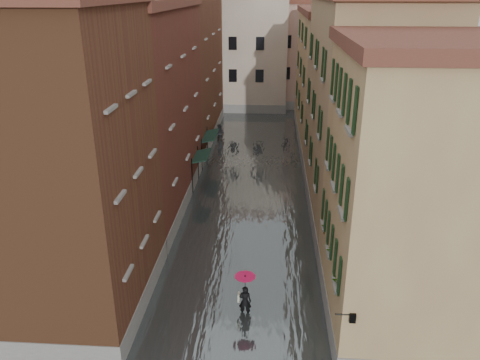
% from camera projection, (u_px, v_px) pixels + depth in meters
% --- Properties ---
extents(ground, '(120.00, 120.00, 0.00)m').
position_uv_depth(ground, '(239.00, 284.00, 23.02)').
color(ground, '#5C5C5F').
rests_on(ground, ground).
extents(floodwater, '(10.00, 60.00, 0.20)m').
position_uv_depth(floodwater, '(251.00, 182.00, 34.99)').
color(floodwater, '#4A5152').
rests_on(floodwater, ground).
extents(building_left_near, '(6.00, 8.00, 13.00)m').
position_uv_depth(building_left_near, '(65.00, 172.00, 19.15)').
color(building_left_near, brown).
rests_on(building_left_near, ground).
extents(building_left_mid, '(6.00, 14.00, 12.50)m').
position_uv_depth(building_left_mid, '(138.00, 113.00, 29.41)').
color(building_left_mid, maroon).
rests_on(building_left_mid, ground).
extents(building_left_far, '(6.00, 16.00, 14.00)m').
position_uv_depth(building_left_far, '(181.00, 65.00, 42.98)').
color(building_left_far, brown).
rests_on(building_left_far, ground).
extents(building_right_near, '(6.00, 8.00, 11.50)m').
position_uv_depth(building_right_near, '(411.00, 199.00, 18.56)').
color(building_right_near, '#A57D55').
rests_on(building_right_near, ground).
extents(building_right_mid, '(6.00, 14.00, 13.00)m').
position_uv_depth(building_right_mid, '(363.00, 113.00, 28.44)').
color(building_right_mid, '#967D5B').
rests_on(building_right_mid, ground).
extents(building_right_far, '(6.00, 16.00, 11.50)m').
position_uv_depth(building_right_far, '(334.00, 81.00, 42.58)').
color(building_right_far, '#A57D55').
rests_on(building_right_far, ground).
extents(building_end_cream, '(12.00, 9.00, 13.00)m').
position_uv_depth(building_end_cream, '(236.00, 52.00, 55.85)').
color(building_end_cream, beige).
rests_on(building_end_cream, ground).
extents(building_end_pink, '(10.00, 9.00, 12.00)m').
position_uv_depth(building_end_pink, '(310.00, 55.00, 57.33)').
color(building_end_pink, tan).
rests_on(building_end_pink, ground).
extents(awning_near, '(1.09, 2.78, 2.80)m').
position_uv_depth(awning_near, '(201.00, 157.00, 33.15)').
color(awning_near, black).
rests_on(awning_near, ground).
extents(awning_far, '(1.09, 3.40, 2.80)m').
position_uv_depth(awning_far, '(210.00, 136.00, 37.68)').
color(awning_far, black).
rests_on(awning_far, ground).
extents(wall_lantern, '(0.71, 0.22, 0.35)m').
position_uv_depth(wall_lantern, '(352.00, 317.00, 16.07)').
color(wall_lantern, black).
rests_on(wall_lantern, ground).
extents(window_planters, '(0.59, 5.21, 0.84)m').
position_uv_depth(window_planters, '(333.00, 246.00, 19.53)').
color(window_planters, brown).
rests_on(window_planters, ground).
extents(pedestrian_main, '(0.93, 0.93, 2.06)m').
position_uv_depth(pedestrian_main, '(245.00, 292.00, 20.32)').
color(pedestrian_main, black).
rests_on(pedestrian_main, ground).
extents(pedestrian_far, '(1.01, 0.88, 1.77)m').
position_uv_depth(pedestrian_far, '(220.00, 134.00, 43.97)').
color(pedestrian_far, black).
rests_on(pedestrian_far, ground).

